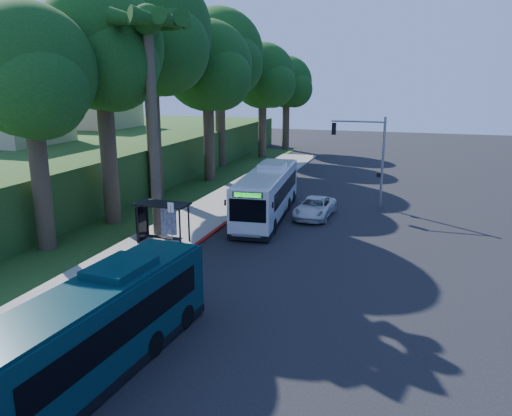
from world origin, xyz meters
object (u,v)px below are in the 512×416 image
(teal_bus, at_px, (90,333))
(pickup, at_px, (315,208))
(bus_shelter, at_px, (160,214))
(white_bus, at_px, (267,193))

(teal_bus, xyz_separation_m, pickup, (3.08, 22.16, -0.97))
(bus_shelter, height_order, pickup, bus_shelter)
(white_bus, bearing_deg, pickup, 10.16)
(white_bus, height_order, pickup, white_bus)
(bus_shelter, distance_m, teal_bus, 14.24)
(bus_shelter, xyz_separation_m, pickup, (7.74, 8.71, -1.10))
(bus_shelter, distance_m, white_bus, 8.96)
(bus_shelter, relative_size, white_bus, 0.26)
(bus_shelter, bearing_deg, white_bus, 60.33)
(teal_bus, bearing_deg, pickup, 86.09)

